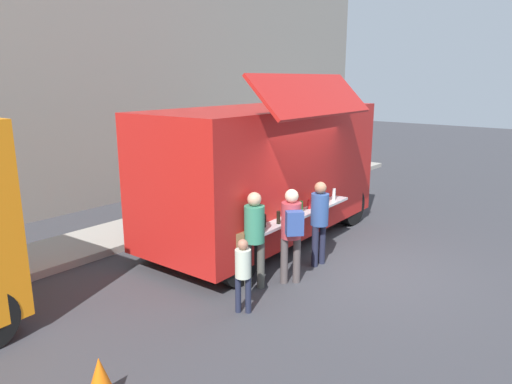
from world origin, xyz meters
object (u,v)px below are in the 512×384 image
(trash_bin, at_px, (289,177))
(child_near_queue, at_px, (243,269))
(customer_front_ordering, at_px, (320,216))
(customer_rear_waiting, at_px, (253,232))
(food_truck_main, at_px, (266,170))
(customer_mid_with_backpack, at_px, (292,227))
(traffic_cone_orange, at_px, (100,380))

(trash_bin, relative_size, child_near_queue, 0.75)
(customer_front_ordering, height_order, customer_rear_waiting, customer_rear_waiting)
(food_truck_main, xyz_separation_m, customer_mid_with_backpack, (-1.54, -1.76, -0.56))
(traffic_cone_orange, distance_m, trash_bin, 10.47)
(food_truck_main, xyz_separation_m, child_near_queue, (-2.85, -1.80, -0.88))
(trash_bin, xyz_separation_m, customer_mid_with_backpack, (-5.70, -4.08, 0.59))
(customer_front_ordering, distance_m, customer_mid_with_backpack, 1.04)
(customer_front_ordering, height_order, child_near_queue, customer_front_ordering)
(traffic_cone_orange, height_order, child_near_queue, child_near_queue)
(food_truck_main, height_order, customer_rear_waiting, food_truck_main)
(traffic_cone_orange, xyz_separation_m, customer_mid_with_backpack, (3.87, 0.17, 0.76))
(traffic_cone_orange, height_order, customer_rear_waiting, customer_rear_waiting)
(customer_front_ordering, bearing_deg, child_near_queue, 100.07)
(child_near_queue, bearing_deg, customer_mid_with_backpack, -30.84)
(trash_bin, height_order, customer_front_ordering, customer_front_ordering)
(trash_bin, relative_size, customer_front_ordering, 0.54)
(traffic_cone_orange, distance_m, customer_front_ordering, 4.96)
(customer_front_ordering, distance_m, child_near_queue, 2.37)
(food_truck_main, xyz_separation_m, traffic_cone_orange, (-5.40, -1.93, -1.31))
(customer_mid_with_backpack, bearing_deg, trash_bin, -11.45)
(child_near_queue, bearing_deg, traffic_cone_orange, 150.29)
(traffic_cone_orange, relative_size, customer_mid_with_backpack, 0.33)
(traffic_cone_orange, bearing_deg, customer_mid_with_backpack, 2.46)
(child_near_queue, bearing_deg, food_truck_main, -0.34)
(trash_bin, bearing_deg, customer_rear_waiting, -149.43)
(traffic_cone_orange, relative_size, customer_front_ordering, 0.34)
(trash_bin, distance_m, customer_front_ordering, 6.17)
(traffic_cone_orange, height_order, customer_mid_with_backpack, customer_mid_with_backpack)
(food_truck_main, bearing_deg, traffic_cone_orange, -162.26)
(customer_front_ordering, height_order, customer_mid_with_backpack, customer_mid_with_backpack)
(trash_bin, distance_m, customer_rear_waiting, 7.27)
(customer_front_ordering, bearing_deg, customer_mid_with_backpack, 101.59)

